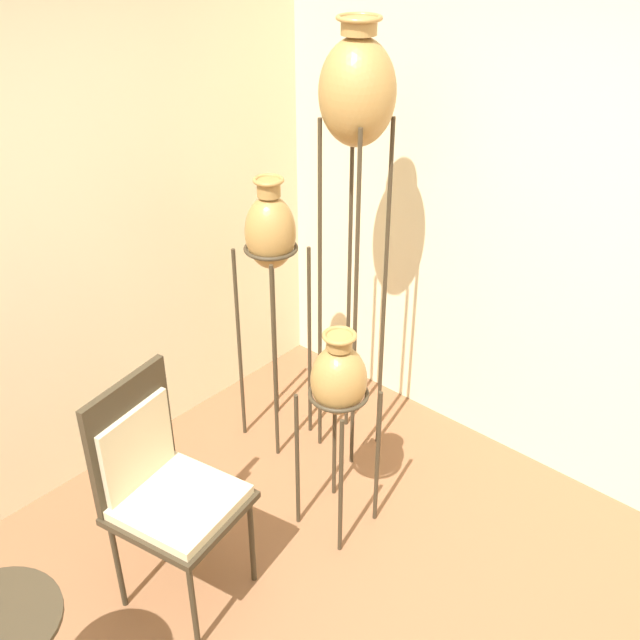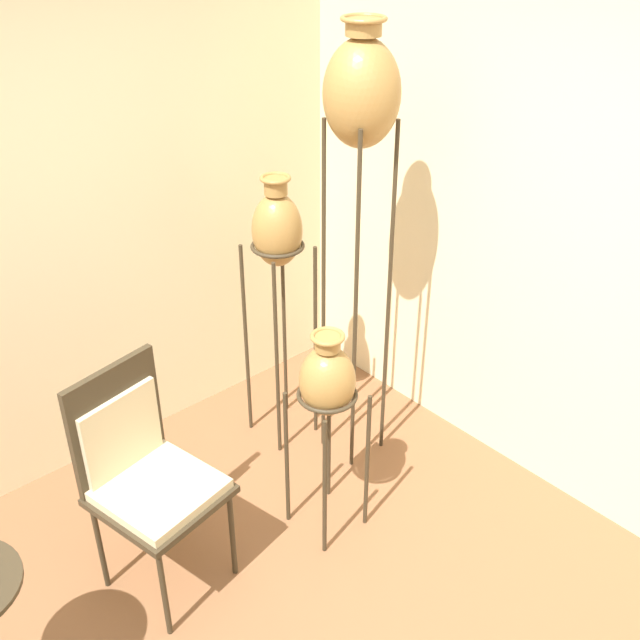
{
  "view_description": "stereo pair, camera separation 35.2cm",
  "coord_description": "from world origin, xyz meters",
  "px_view_note": "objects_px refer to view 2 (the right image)",
  "views": [
    {
      "loc": [
        -1.17,
        -1.02,
        2.67
      ],
      "look_at": [
        1.09,
        0.99,
        0.87
      ],
      "focal_mm": 42.0,
      "sensor_mm": 36.0,
      "label": 1
    },
    {
      "loc": [
        -0.92,
        -1.27,
        2.67
      ],
      "look_at": [
        1.09,
        0.99,
        0.87
      ],
      "focal_mm": 42.0,
      "sensor_mm": 36.0,
      "label": 2
    }
  ],
  "objects_px": {
    "vase_stand_short": "(327,384)",
    "chair": "(143,468)",
    "vase_stand_medium": "(277,237)",
    "vase_stand_tall": "(361,104)"
  },
  "relations": [
    {
      "from": "vase_stand_medium",
      "to": "chair",
      "type": "xyz_separation_m",
      "value": [
        -1.05,
        -0.4,
        -0.58
      ]
    },
    {
      "from": "vase_stand_tall",
      "to": "vase_stand_short",
      "type": "relative_size",
      "value": 2.08
    },
    {
      "from": "vase_stand_short",
      "to": "chair",
      "type": "xyz_separation_m",
      "value": [
        -0.76,
        0.28,
        -0.21
      ]
    },
    {
      "from": "vase_stand_tall",
      "to": "vase_stand_short",
      "type": "bearing_deg",
      "value": -145.88
    },
    {
      "from": "vase_stand_medium",
      "to": "vase_stand_short",
      "type": "xyz_separation_m",
      "value": [
        -0.29,
        -0.68,
        -0.37
      ]
    },
    {
      "from": "vase_stand_tall",
      "to": "vase_stand_short",
      "type": "distance_m",
      "value": 1.19
    },
    {
      "from": "vase_stand_medium",
      "to": "vase_stand_tall",
      "type": "bearing_deg",
      "value": -61.38
    },
    {
      "from": "vase_stand_short",
      "to": "chair",
      "type": "relative_size",
      "value": 1.02
    },
    {
      "from": "vase_stand_short",
      "to": "vase_stand_medium",
      "type": "bearing_deg",
      "value": 67.12
    },
    {
      "from": "vase_stand_tall",
      "to": "vase_stand_short",
      "type": "xyz_separation_m",
      "value": [
        -0.48,
        -0.33,
        -1.04
      ]
    }
  ]
}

